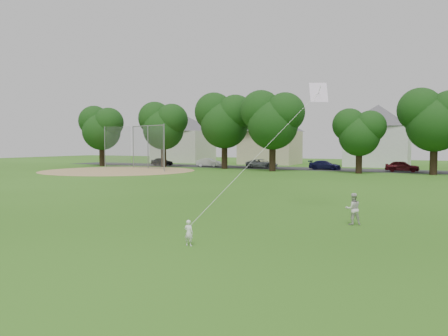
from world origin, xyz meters
The scene contains 10 objects.
ground centered at (0.00, 0.00, 0.00)m, with size 160.00×160.00×0.00m, color #285714.
street centered at (0.00, 42.00, 0.01)m, with size 90.00×7.00×0.01m, color #2D2D30.
dirt_infield centered at (-26.00, 28.00, 0.01)m, with size 18.00×18.00×0.02m, color #9E7F51.
toddler centered at (1.21, -0.77, 0.41)m, with size 0.30×0.20×0.82m, color white.
older_boy centered at (5.13, 5.20, 0.63)m, with size 0.61×0.47×1.25m, color silver.
kite centered at (2.10, 3.60, 3.09)m, with size 1.46×4.81×10.23m.
baseball_backstop centered at (-25.98, 32.97, 2.75)m, with size 12.03×5.10×5.50m.
tree_row centered at (2.97, 36.01, 6.17)m, with size 82.18×9.43×10.56m.
parked_cars centered at (-0.95, 41.00, 0.61)m, with size 54.98×2.58×1.27m.
house_row centered at (0.34, 52.00, 5.05)m, with size 77.02×14.06×10.57m.
Camera 1 is at (8.25, -12.32, 3.19)m, focal length 35.00 mm.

